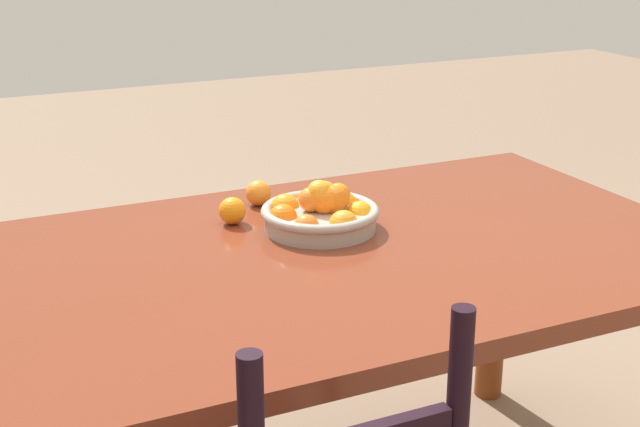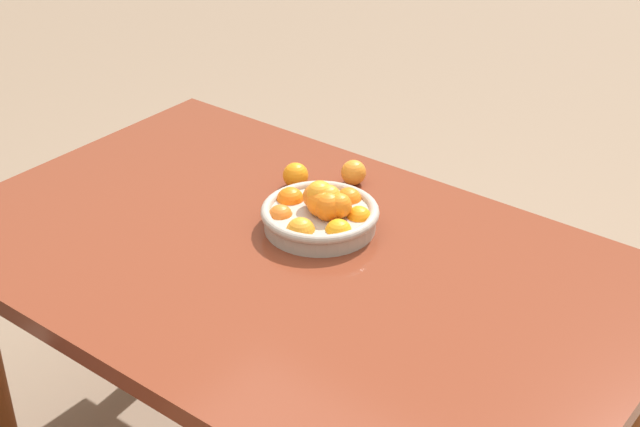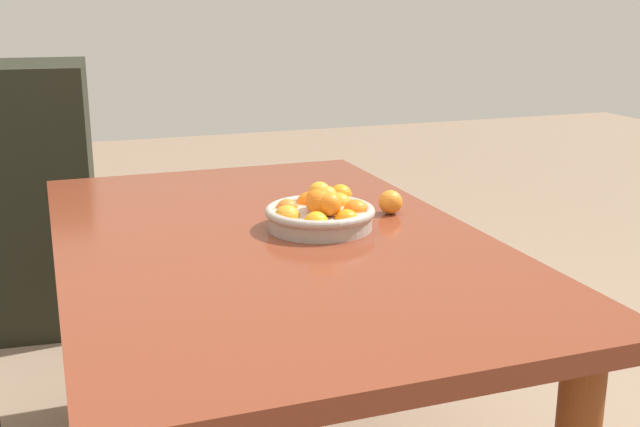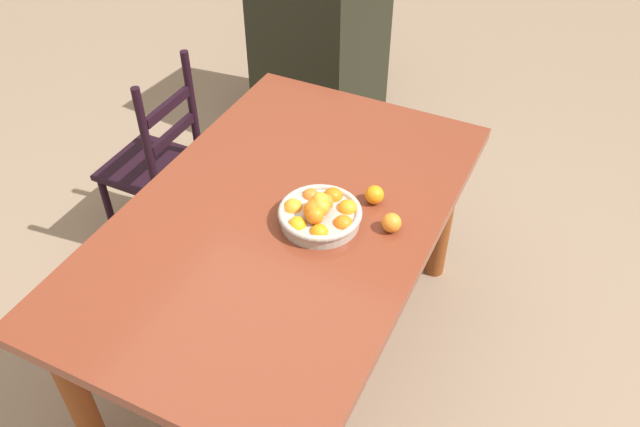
{
  "view_description": "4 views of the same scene",
  "coord_description": "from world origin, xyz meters",
  "px_view_note": "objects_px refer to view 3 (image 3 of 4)",
  "views": [
    {
      "loc": [
        0.87,
        1.71,
        1.53
      ],
      "look_at": [
        0.02,
        -0.14,
        0.82
      ],
      "focal_mm": 50.33,
      "sensor_mm": 36.0,
      "label": 1
    },
    {
      "loc": [
        -1.15,
        1.36,
        1.92
      ],
      "look_at": [
        0.02,
        -0.14,
        0.82
      ],
      "focal_mm": 51.32,
      "sensor_mm": 36.0,
      "label": 2
    },
    {
      "loc": [
        -1.82,
        0.52,
        1.36
      ],
      "look_at": [
        0.02,
        -0.14,
        0.82
      ],
      "focal_mm": 43.89,
      "sensor_mm": 36.0,
      "label": 3
    },
    {
      "loc": [
        -1.46,
        -0.85,
        2.27
      ],
      "look_at": [
        0.02,
        -0.14,
        0.82
      ],
      "focal_mm": 36.49,
      "sensor_mm": 36.0,
      "label": 4
    }
  ],
  "objects_px": {
    "dining_table": "(271,276)",
    "cabinet": "(21,196)",
    "orange_loose_0": "(391,202)",
    "fruit_bowl": "(320,213)",
    "orange_loose_1": "(340,196)"
  },
  "relations": [
    {
      "from": "dining_table",
      "to": "cabinet",
      "type": "xyz_separation_m",
      "value": [
        1.61,
        0.63,
        -0.12
      ]
    },
    {
      "from": "orange_loose_1",
      "to": "dining_table",
      "type": "bearing_deg",
      "value": 126.37
    },
    {
      "from": "orange_loose_0",
      "to": "orange_loose_1",
      "type": "height_order",
      "value": "same"
    },
    {
      "from": "orange_loose_0",
      "to": "cabinet",
      "type": "bearing_deg",
      "value": 33.21
    },
    {
      "from": "dining_table",
      "to": "cabinet",
      "type": "relative_size",
      "value": 1.5
    },
    {
      "from": "dining_table",
      "to": "orange_loose_1",
      "type": "relative_size",
      "value": 24.7
    },
    {
      "from": "cabinet",
      "to": "orange_loose_0",
      "type": "distance_m",
      "value": 1.85
    },
    {
      "from": "dining_table",
      "to": "cabinet",
      "type": "bearing_deg",
      "value": 21.31
    },
    {
      "from": "fruit_bowl",
      "to": "orange_loose_1",
      "type": "relative_size",
      "value": 4.27
    },
    {
      "from": "orange_loose_1",
      "to": "orange_loose_0",
      "type": "bearing_deg",
      "value": -135.91
    },
    {
      "from": "dining_table",
      "to": "orange_loose_1",
      "type": "height_order",
      "value": "orange_loose_1"
    },
    {
      "from": "dining_table",
      "to": "orange_loose_0",
      "type": "height_order",
      "value": "orange_loose_0"
    },
    {
      "from": "cabinet",
      "to": "dining_table",
      "type": "bearing_deg",
      "value": -153.62
    },
    {
      "from": "dining_table",
      "to": "orange_loose_0",
      "type": "bearing_deg",
      "value": -77.03
    },
    {
      "from": "cabinet",
      "to": "fruit_bowl",
      "type": "distance_m",
      "value": 1.79
    }
  ]
}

